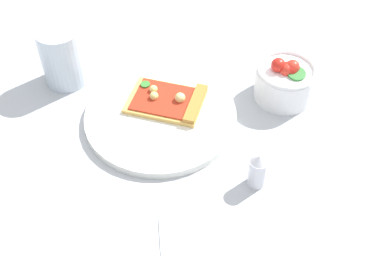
{
  "coord_description": "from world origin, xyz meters",
  "views": [
    {
      "loc": [
        0.13,
        -0.63,
        0.64
      ],
      "look_at": [
        0.06,
        -0.07,
        0.03
      ],
      "focal_mm": 47.63,
      "sensor_mm": 36.0,
      "label": 1
    }
  ],
  "objects_px": {
    "plate": "(161,116)",
    "pizza_slice_main": "(171,100)",
    "salad_bowl": "(285,80)",
    "soda_glass": "(63,58)",
    "pepper_shaker": "(258,170)"
  },
  "relations": [
    {
      "from": "plate",
      "to": "pizza_slice_main",
      "type": "xyz_separation_m",
      "value": [
        0.01,
        0.03,
        0.01
      ]
    },
    {
      "from": "plate",
      "to": "salad_bowl",
      "type": "xyz_separation_m",
      "value": [
        0.21,
        0.09,
        0.03
      ]
    },
    {
      "from": "soda_glass",
      "to": "pepper_shaker",
      "type": "bearing_deg",
      "value": -29.34
    },
    {
      "from": "pizza_slice_main",
      "to": "soda_glass",
      "type": "xyz_separation_m",
      "value": [
        -0.2,
        0.05,
        0.03
      ]
    },
    {
      "from": "salad_bowl",
      "to": "soda_glass",
      "type": "distance_m",
      "value": 0.4
    },
    {
      "from": "pizza_slice_main",
      "to": "pepper_shaker",
      "type": "height_order",
      "value": "pepper_shaker"
    },
    {
      "from": "plate",
      "to": "salad_bowl",
      "type": "height_order",
      "value": "salad_bowl"
    },
    {
      "from": "salad_bowl",
      "to": "soda_glass",
      "type": "height_order",
      "value": "soda_glass"
    },
    {
      "from": "pizza_slice_main",
      "to": "pepper_shaker",
      "type": "distance_m",
      "value": 0.21
    },
    {
      "from": "pizza_slice_main",
      "to": "salad_bowl",
      "type": "bearing_deg",
      "value": 16.33
    },
    {
      "from": "soda_glass",
      "to": "pepper_shaker",
      "type": "xyz_separation_m",
      "value": [
        0.36,
        -0.2,
        -0.02
      ]
    },
    {
      "from": "salad_bowl",
      "to": "pepper_shaker",
      "type": "distance_m",
      "value": 0.21
    },
    {
      "from": "plate",
      "to": "pepper_shaker",
      "type": "height_order",
      "value": "pepper_shaker"
    },
    {
      "from": "pizza_slice_main",
      "to": "salad_bowl",
      "type": "relative_size",
      "value": 1.33
    },
    {
      "from": "salad_bowl",
      "to": "soda_glass",
      "type": "xyz_separation_m",
      "value": [
        -0.4,
        -0.0,
        0.02
      ]
    }
  ]
}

